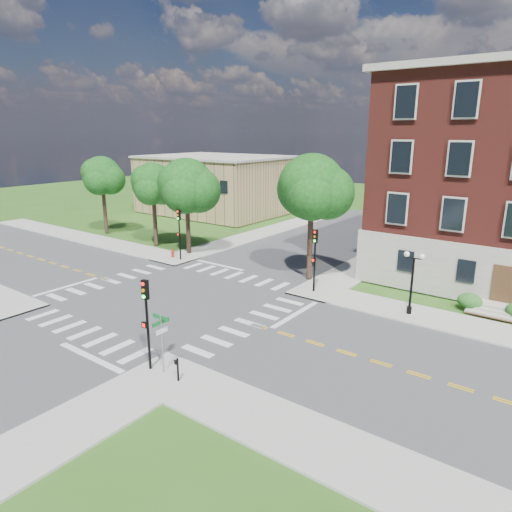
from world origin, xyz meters
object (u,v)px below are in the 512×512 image
Objects in this scene: traffic_signal_ne at (315,252)px; traffic_signal_nw at (179,228)px; twin_lamp_west at (412,279)px; traffic_signal_se at (147,313)px; street_sign_pole at (162,333)px; fire_hydrant at (173,253)px; push_button_post at (178,368)px.

traffic_signal_nw is at bearing 179.07° from traffic_signal_ne.
traffic_signal_ne is 14.62m from traffic_signal_nw.
traffic_signal_se is at bearing -118.34° from twin_lamp_west.
traffic_signal_ne reaches higher than twin_lamp_west.
traffic_signal_ne is 1.00× the size of traffic_signal_nw.
traffic_signal_ne and traffic_signal_nw have the same top height.
twin_lamp_west is at bearing 63.98° from street_sign_pole.
traffic_signal_ne is 1.13× the size of twin_lamp_west.
traffic_signal_nw is at bearing 131.39° from traffic_signal_se.
traffic_signal_se is 1.55× the size of street_sign_pole.
traffic_signal_se reaches higher than fire_hydrant.
street_sign_pole is (14.58, -15.41, -0.88)m from traffic_signal_nw.
traffic_signal_se is at bearing -169.76° from street_sign_pole.
traffic_signal_nw is at bearing 133.41° from street_sign_pole.
street_sign_pole is at bearing -116.02° from twin_lamp_west.
fire_hydrant is at bearing 178.78° from twin_lamp_west.
traffic_signal_se reaches higher than street_sign_pole.
traffic_signal_ne is 15.54m from push_button_post.
street_sign_pole is 2.58× the size of push_button_post.
push_button_post is 23.21m from fire_hydrant.
traffic_signal_nw is at bearing -9.05° from fire_hydrant.
street_sign_pole is 1.92m from push_button_post.
push_button_post is at bearing -44.65° from traffic_signal_nw.
traffic_signal_nw reaches higher than push_button_post.
fire_hydrant is (-15.90, 0.44, -2.72)m from traffic_signal_ne.
push_button_post is 1.60× the size of fire_hydrant.
traffic_signal_se is 21.94m from fire_hydrant.
street_sign_pole is at bearing 10.24° from traffic_signal_se.
traffic_signal_nw is 3.02m from fire_hydrant.
street_sign_pole is 22.34m from fire_hydrant.
traffic_signal_ne is 4.00× the size of push_button_post.
twin_lamp_west is at bearing 61.66° from traffic_signal_se.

